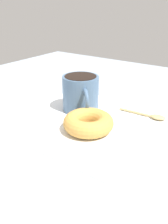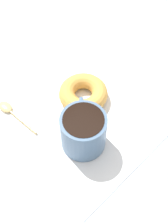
# 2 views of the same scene
# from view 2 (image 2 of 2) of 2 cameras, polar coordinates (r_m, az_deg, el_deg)

# --- Properties ---
(ground_plane) EXTENTS (1.20, 1.20, 0.02)m
(ground_plane) POSITION_cam_2_polar(r_m,az_deg,el_deg) (0.69, -0.09, -3.33)
(ground_plane) COLOR #99A8B7
(napkin) EXTENTS (0.33, 0.33, 0.00)m
(napkin) POSITION_cam_2_polar(r_m,az_deg,el_deg) (0.70, -0.00, -0.98)
(napkin) COLOR white
(napkin) RESTS_ON ground_plane
(coffee_cup) EXTENTS (0.11, 0.10, 0.09)m
(coffee_cup) POSITION_cam_2_polar(r_m,az_deg,el_deg) (0.62, -0.12, -3.38)
(coffee_cup) COLOR slate
(coffee_cup) RESTS_ON napkin
(donut) EXTENTS (0.11, 0.11, 0.04)m
(donut) POSITION_cam_2_polar(r_m,az_deg,el_deg) (0.71, -0.13, 3.39)
(donut) COLOR gold
(donut) RESTS_ON napkin
(spoon) EXTENTS (0.12, 0.03, 0.01)m
(spoon) POSITION_cam_2_polar(r_m,az_deg,el_deg) (0.72, -13.40, 0.23)
(spoon) COLOR #D8B772
(spoon) RESTS_ON napkin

